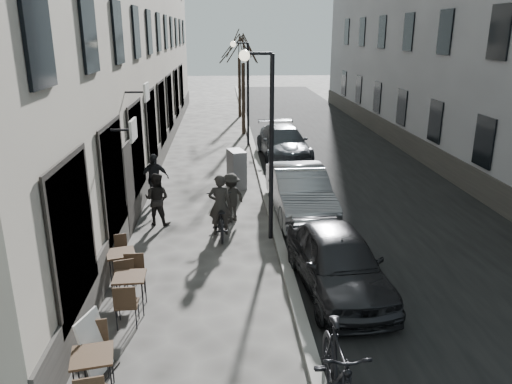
{
  "coord_description": "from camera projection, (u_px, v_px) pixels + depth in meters",
  "views": [
    {
      "loc": [
        -1.28,
        -6.87,
        5.52
      ],
      "look_at": [
        -0.5,
        4.65,
        1.8
      ],
      "focal_mm": 35.0,
      "sensor_mm": 36.0,
      "label": 1
    }
  ],
  "objects": [
    {
      "name": "utility_cabinet",
      "position": [
        237.0,
        169.0,
        18.37
      ],
      "size": [
        0.74,
        1.03,
        1.4
      ],
      "primitive_type": "cube",
      "rotation": [
        0.0,
        0.0,
        0.26
      ],
      "color": "slate",
      "rests_on": "ground"
    },
    {
      "name": "pedestrian_near",
      "position": [
        157.0,
        199.0,
        14.78
      ],
      "size": [
        0.91,
        0.8,
        1.58
      ],
      "primitive_type": "imported",
      "rotation": [
        0.0,
        0.0,
        2.85
      ],
      "color": "black",
      "rests_on": "ground"
    },
    {
      "name": "cyclist_rider",
      "position": [
        220.0,
        205.0,
        14.01
      ],
      "size": [
        0.66,
        0.45,
        1.76
      ],
      "primitive_type": "imported",
      "rotation": [
        0.0,
        0.0,
        3.19
      ],
      "color": "#282623",
      "rests_on": "ground"
    },
    {
      "name": "road",
      "position": [
        331.0,
        153.0,
        23.74
      ],
      "size": [
        7.3,
        60.0,
        0.0
      ],
      "primitive_type": "cube",
      "color": "black",
      "rests_on": "ground"
    },
    {
      "name": "car_far",
      "position": [
        283.0,
        143.0,
        22.56
      ],
      "size": [
        2.29,
        5.05,
        1.44
      ],
      "primitive_type": "imported",
      "rotation": [
        0.0,
        0.0,
        0.06
      ],
      "color": "#373B41",
      "rests_on": "ground"
    },
    {
      "name": "bistro_set_c",
      "position": [
        122.0,
        264.0,
        11.37
      ],
      "size": [
        0.82,
        1.58,
        0.9
      ],
      "rotation": [
        0.0,
        0.0,
        0.28
      ],
      "color": "#332516",
      "rests_on": "ground"
    },
    {
      "name": "kerb",
      "position": [
        255.0,
        153.0,
        23.49
      ],
      "size": [
        0.25,
        60.0,
        0.12
      ],
      "primitive_type": "cube",
      "color": "gray",
      "rests_on": "ground"
    },
    {
      "name": "car_near",
      "position": [
        338.0,
        261.0,
        10.97
      ],
      "size": [
        2.02,
        4.29,
        1.42
      ],
      "primitive_type": "imported",
      "rotation": [
        0.0,
        0.0,
        0.08
      ],
      "color": "black",
      "rests_on": "ground"
    },
    {
      "name": "car_mid",
      "position": [
        300.0,
        191.0,
        15.59
      ],
      "size": [
        1.77,
        4.66,
        1.52
      ],
      "primitive_type": "imported",
      "rotation": [
        0.0,
        0.0,
        0.04
      ],
      "color": "gray",
      "rests_on": "ground"
    },
    {
      "name": "pedestrian_far",
      "position": [
        154.0,
        179.0,
        16.61
      ],
      "size": [
        1.07,
        0.72,
        1.69
      ],
      "primitive_type": "imported",
      "rotation": [
        0.0,
        0.0,
        0.34
      ],
      "color": "black",
      "rests_on": "ground"
    },
    {
      "name": "tree_far",
      "position": [
        239.0,
        45.0,
        32.5
      ],
      "size": [
        2.4,
        2.4,
        5.7
      ],
      "color": "black",
      "rests_on": "ground"
    },
    {
      "name": "moped",
      "position": [
        338.0,
        374.0,
        7.36
      ],
      "size": [
        0.69,
        2.34,
        1.4
      ],
      "primitive_type": "imported",
      "rotation": [
        0.0,
        0.0,
        -0.01
      ],
      "color": "black",
      "rests_on": "ground"
    },
    {
      "name": "bistro_set_a",
      "position": [
        94.0,
        371.0,
        7.78
      ],
      "size": [
        0.74,
        1.6,
        0.92
      ],
      "rotation": [
        0.0,
        0.0,
        0.19
      ],
      "color": "#332516",
      "rests_on": "ground"
    },
    {
      "name": "ground",
      "position": [
        305.0,
        379.0,
        8.3
      ],
      "size": [
        120.0,
        120.0,
        0.0
      ],
      "primitive_type": "plane",
      "color": "#373532",
      "rests_on": "ground"
    },
    {
      "name": "streetlamp_near",
      "position": [
        265.0,
        126.0,
        13.02
      ],
      "size": [
        0.9,
        0.28,
        5.09
      ],
      "color": "black",
      "rests_on": "ground"
    },
    {
      "name": "pedestrian_mid",
      "position": [
        231.0,
        197.0,
        15.03
      ],
      "size": [
        1.09,
        1.06,
        1.5
      ],
      "primitive_type": "imported",
      "rotation": [
        0.0,
        0.0,
        3.88
      ],
      "color": "black",
      "rests_on": "ground"
    },
    {
      "name": "streetlamp_far",
      "position": [
        244.0,
        82.0,
        24.41
      ],
      "size": [
        0.9,
        0.28,
        5.09
      ],
      "color": "black",
      "rests_on": "ground"
    },
    {
      "name": "sign_board",
      "position": [
        96.0,
        351.0,
        8.3
      ],
      "size": [
        0.56,
        0.71,
        1.11
      ],
      "rotation": [
        0.0,
        0.0,
        -0.32
      ],
      "color": "black",
      "rests_on": "ground"
    },
    {
      "name": "bistro_set_b",
      "position": [
        131.0,
        289.0,
        10.24
      ],
      "size": [
        0.66,
        1.58,
        0.92
      ],
      "rotation": [
        0.0,
        0.0,
        0.04
      ],
      "color": "#332516",
      "rests_on": "ground"
    },
    {
      "name": "bicycle",
      "position": [
        220.0,
        216.0,
        14.11
      ],
      "size": [
        0.81,
        2.08,
        1.08
      ],
      "primitive_type": "imported",
      "rotation": [
        0.0,
        0.0,
        3.19
      ],
      "color": "black",
      "rests_on": "ground"
    },
    {
      "name": "tree_near",
      "position": [
        243.0,
        48.0,
        26.8
      ],
      "size": [
        2.4,
        2.4,
        5.7
      ],
      "color": "black",
      "rests_on": "ground"
    }
  ]
}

